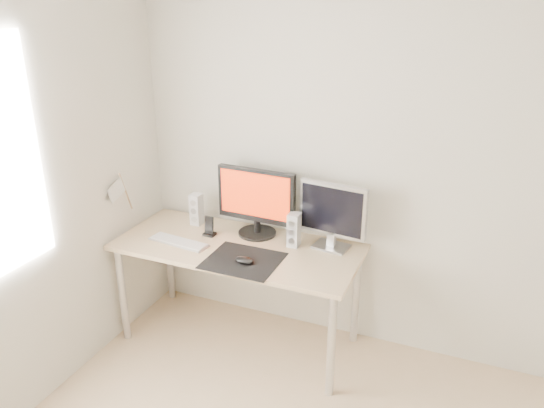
% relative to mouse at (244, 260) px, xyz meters
% --- Properties ---
extents(wall_back, '(3.50, 0.00, 3.50)m').
position_rel_mouse_xyz_m(wall_back, '(0.78, 0.58, 0.50)').
color(wall_back, beige).
rests_on(wall_back, ground).
extents(mousepad, '(0.45, 0.40, 0.00)m').
position_rel_mouse_xyz_m(mousepad, '(-0.02, 0.03, -0.02)').
color(mousepad, black).
rests_on(mousepad, desk).
extents(mouse, '(0.11, 0.07, 0.04)m').
position_rel_mouse_xyz_m(mouse, '(0.00, 0.00, 0.00)').
color(mouse, black).
rests_on(mouse, mousepad).
extents(desk, '(1.60, 0.70, 0.73)m').
position_rel_mouse_xyz_m(desk, '(-0.15, 0.21, -0.10)').
color(desk, '#D1B587').
rests_on(desk, ground).
extents(main_monitor, '(0.55, 0.27, 0.47)m').
position_rel_mouse_xyz_m(main_monitor, '(-0.10, 0.41, 0.23)').
color(main_monitor, black).
rests_on(main_monitor, desk).
extents(second_monitor, '(0.45, 0.19, 0.43)m').
position_rel_mouse_xyz_m(second_monitor, '(0.43, 0.41, 0.22)').
color(second_monitor, '#A9A9AB').
rests_on(second_monitor, desk).
extents(speaker_left, '(0.07, 0.09, 0.23)m').
position_rel_mouse_xyz_m(speaker_left, '(-0.56, 0.41, 0.09)').
color(speaker_left, white).
rests_on(speaker_left, desk).
extents(speaker_right, '(0.07, 0.09, 0.23)m').
position_rel_mouse_xyz_m(speaker_right, '(0.19, 0.34, 0.09)').
color(speaker_right, silver).
rests_on(speaker_right, desk).
extents(keyboard, '(0.43, 0.16, 0.02)m').
position_rel_mouse_xyz_m(keyboard, '(-0.52, 0.09, -0.02)').
color(keyboard, '#B2B2B5').
rests_on(keyboard, desk).
extents(phone_dock, '(0.08, 0.07, 0.14)m').
position_rel_mouse_xyz_m(phone_dock, '(-0.39, 0.28, 0.02)').
color(phone_dock, black).
rests_on(phone_dock, desk).
extents(pennant, '(0.01, 0.23, 0.29)m').
position_rel_mouse_xyz_m(pennant, '(-0.94, 0.07, 0.29)').
color(pennant, '#A57F54').
rests_on(pennant, wall_left).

